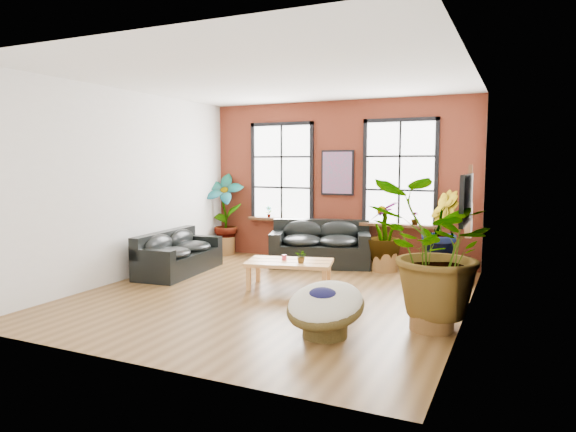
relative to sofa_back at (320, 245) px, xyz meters
The scene contains 19 objects.
room 2.81m from the sofa_back, 86.07° to the right, with size 6.04×6.54×3.54m.
sofa_back is the anchor object (origin of this frame).
sofa_left 2.97m from the sofa_back, 140.99° to the right, with size 1.05×2.13×0.81m.
coffee_table 2.06m from the sofa_back, 84.08° to the right, with size 1.62×1.16×0.56m.
papasan_chair 4.49m from the sofa_back, 68.25° to the right, with size 1.10×1.11×0.74m.
poster 1.63m from the sofa_back, 73.17° to the left, with size 0.74×0.06×0.98m.
tv_wall_unit 3.87m from the sofa_back, 33.11° to the right, with size 0.13×1.86×1.20m.
media_box 2.80m from the sofa_back, ahead, with size 0.54×0.45×0.45m.
pot_back_left 2.62m from the sofa_back, behind, with size 0.62×0.62×0.42m.
pot_back_right 2.45m from the sofa_back, ahead, with size 0.57×0.57×0.36m.
pot_right_wall 4.39m from the sofa_back, 49.67° to the right, with size 0.67×0.67×0.42m.
pot_mid 1.41m from the sofa_back, ahead, with size 0.64×0.64×0.38m.
floor_plant_back_left 2.64m from the sofa_back, behind, with size 0.93×0.63×1.76m, color #114017.
floor_plant_back_right 2.48m from the sofa_back, ahead, with size 0.82×0.66×1.50m, color #114017.
floor_plant_right_wall 4.40m from the sofa_back, 49.66° to the right, with size 1.62×1.40×1.80m, color #114017.
floor_plant_mid 1.41m from the sofa_back, ahead, with size 0.71×0.71×1.27m, color #114017.
table_plant 2.20m from the sofa_back, 77.34° to the right, with size 0.21×0.18×0.23m, color #114017.
sill_plant_left 1.68m from the sofa_back, 160.97° to the left, with size 0.14×0.10×0.27m, color #114017.
sill_plant_right 2.03m from the sofa_back, 15.27° to the left, with size 0.15×0.15×0.27m, color #114017.
Camera 1 is at (3.67, -7.43, 2.18)m, focal length 32.00 mm.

